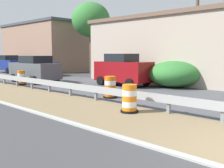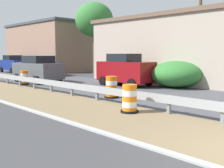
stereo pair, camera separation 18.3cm
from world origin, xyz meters
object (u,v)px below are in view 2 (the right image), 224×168
(traffic_barrel_nearest, at_px, (130,100))
(traffic_barrel_close, at_px, (111,88))
(car_mid_far_lane, at_px, (13,64))
(utility_pole_near, at_px, (200,23))
(car_distant_a, at_px, (42,66))
(traffic_barrel_mid, at_px, (24,78))
(car_lead_near_lane, at_px, (38,69))
(car_trailing_near_lane, at_px, (125,70))

(traffic_barrel_nearest, distance_m, traffic_barrel_close, 3.46)
(car_mid_far_lane, height_order, utility_pole_near, utility_pole_near)
(traffic_barrel_nearest, relative_size, car_distant_a, 0.23)
(traffic_barrel_mid, bearing_deg, utility_pole_near, -47.47)
(traffic_barrel_nearest, bearing_deg, car_lead_near_lane, 76.17)
(traffic_barrel_close, height_order, utility_pole_near, utility_pole_near)
(traffic_barrel_close, height_order, car_lead_near_lane, car_lead_near_lane)
(traffic_barrel_close, bearing_deg, car_lead_near_lane, 83.12)
(car_lead_near_lane, xyz_separation_m, car_trailing_near_lane, (3.29, -6.40, 0.07))
(car_trailing_near_lane, height_order, car_mid_far_lane, car_trailing_near_lane)
(traffic_barrel_mid, distance_m, car_trailing_near_lane, 7.42)
(traffic_barrel_mid, bearing_deg, traffic_barrel_nearest, -97.42)
(traffic_barrel_nearest, height_order, utility_pole_near, utility_pole_near)
(traffic_barrel_mid, bearing_deg, car_lead_near_lane, 27.82)
(car_trailing_near_lane, height_order, car_distant_a, car_trailing_near_lane)
(traffic_barrel_close, height_order, car_trailing_near_lane, car_trailing_near_lane)
(car_trailing_near_lane, distance_m, utility_pole_near, 6.10)
(traffic_barrel_close, height_order, traffic_barrel_mid, traffic_barrel_close)
(traffic_barrel_close, relative_size, utility_pole_near, 0.13)
(traffic_barrel_nearest, distance_m, car_trailing_near_lane, 8.70)
(car_lead_near_lane, distance_m, utility_pole_near, 12.65)
(traffic_barrel_close, distance_m, car_trailing_near_lane, 5.41)
(car_distant_a, bearing_deg, traffic_barrel_nearest, -20.21)
(car_lead_near_lane, relative_size, car_mid_far_lane, 1.07)
(traffic_barrel_mid, relative_size, car_distant_a, 0.22)
(traffic_barrel_nearest, bearing_deg, car_trailing_near_lane, 43.18)
(car_lead_near_lane, height_order, utility_pole_near, utility_pole_near)
(car_lead_near_lane, xyz_separation_m, utility_pole_near, (6.93, -10.04, 3.34))
(traffic_barrel_mid, bearing_deg, car_distant_a, 51.09)
(traffic_barrel_nearest, height_order, traffic_barrel_close, traffic_barrel_close)
(car_mid_far_lane, relative_size, utility_pole_near, 0.53)
(traffic_barrel_close, bearing_deg, car_mid_far_lane, 77.74)
(traffic_barrel_nearest, bearing_deg, car_distant_a, 69.44)
(car_distant_a, relative_size, utility_pole_near, 0.57)
(car_lead_near_lane, xyz_separation_m, car_mid_far_lane, (3.55, 12.14, -0.01))
(traffic_barrel_close, bearing_deg, utility_pole_near, -4.18)
(traffic_barrel_nearest, relative_size, traffic_barrel_mid, 1.05)
(traffic_barrel_mid, relative_size, car_trailing_near_lane, 0.25)
(traffic_barrel_nearest, distance_m, utility_pole_near, 10.95)
(traffic_barrel_close, xyz_separation_m, traffic_barrel_mid, (-0.39, 8.64, -0.04))
(car_lead_near_lane, bearing_deg, traffic_barrel_close, 171.78)
(car_lead_near_lane, distance_m, car_distant_a, 6.84)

